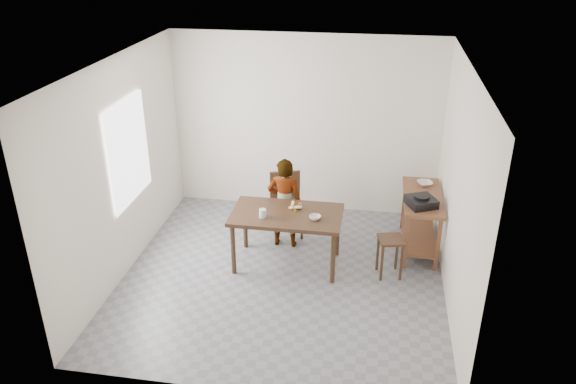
% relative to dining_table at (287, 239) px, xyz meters
% --- Properties ---
extents(floor, '(4.00, 4.00, 0.04)m').
position_rel_dining_table_xyz_m(floor, '(0.00, -0.30, -0.40)').
color(floor, slate).
rests_on(floor, ground).
extents(ceiling, '(4.00, 4.00, 0.04)m').
position_rel_dining_table_xyz_m(ceiling, '(0.00, -0.30, 2.35)').
color(ceiling, white).
rests_on(ceiling, wall_back).
extents(wall_back, '(4.00, 0.04, 2.70)m').
position_rel_dining_table_xyz_m(wall_back, '(0.00, 1.72, 0.98)').
color(wall_back, white).
rests_on(wall_back, ground).
extents(wall_front, '(4.00, 0.04, 2.70)m').
position_rel_dining_table_xyz_m(wall_front, '(0.00, -2.32, 0.98)').
color(wall_front, white).
rests_on(wall_front, ground).
extents(wall_left, '(0.04, 4.00, 2.70)m').
position_rel_dining_table_xyz_m(wall_left, '(-2.02, -0.30, 0.98)').
color(wall_left, white).
rests_on(wall_left, ground).
extents(wall_right, '(0.04, 4.00, 2.70)m').
position_rel_dining_table_xyz_m(wall_right, '(2.02, -0.30, 0.98)').
color(wall_right, white).
rests_on(wall_right, ground).
extents(window_pane, '(0.02, 1.10, 1.30)m').
position_rel_dining_table_xyz_m(window_pane, '(-1.97, -0.10, 1.12)').
color(window_pane, white).
rests_on(window_pane, wall_left).
extents(dining_table, '(1.40, 0.80, 0.75)m').
position_rel_dining_table_xyz_m(dining_table, '(0.00, 0.00, 0.00)').
color(dining_table, '#3D2617').
rests_on(dining_table, floor).
extents(prep_counter, '(0.50, 1.20, 0.80)m').
position_rel_dining_table_xyz_m(prep_counter, '(1.72, 0.70, 0.03)').
color(prep_counter, brown).
rests_on(prep_counter, floor).
extents(child, '(0.48, 0.32, 1.29)m').
position_rel_dining_table_xyz_m(child, '(-0.11, 0.49, 0.27)').
color(child, white).
rests_on(child, floor).
extents(dining_chair, '(0.54, 0.54, 0.90)m').
position_rel_dining_table_xyz_m(dining_chair, '(-0.13, 0.79, 0.07)').
color(dining_chair, '#3D2617').
rests_on(dining_chair, floor).
extents(stool, '(0.36, 0.36, 0.53)m').
position_rel_dining_table_xyz_m(stool, '(1.32, -0.04, -0.11)').
color(stool, '#3D2617').
rests_on(stool, floor).
extents(glass_tumbler, '(0.09, 0.09, 0.11)m').
position_rel_dining_table_xyz_m(glass_tumbler, '(-0.28, -0.16, 0.43)').
color(glass_tumbler, silver).
rests_on(glass_tumbler, dining_table).
extents(small_bowl, '(0.16, 0.16, 0.05)m').
position_rel_dining_table_xyz_m(small_bowl, '(0.37, -0.10, 0.40)').
color(small_bowl, silver).
rests_on(small_bowl, dining_table).
extents(banana, '(0.22, 0.17, 0.07)m').
position_rel_dining_table_xyz_m(banana, '(0.09, 0.12, 0.41)').
color(banana, '#DDCC55').
rests_on(banana, dining_table).
extents(serving_bowl, '(0.26, 0.26, 0.05)m').
position_rel_dining_table_xyz_m(serving_bowl, '(1.76, 1.04, 0.45)').
color(serving_bowl, silver).
rests_on(serving_bowl, prep_counter).
extents(gas_burner, '(0.44, 0.44, 0.11)m').
position_rel_dining_table_xyz_m(gas_burner, '(1.68, 0.39, 0.48)').
color(gas_burner, black).
rests_on(gas_burner, prep_counter).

